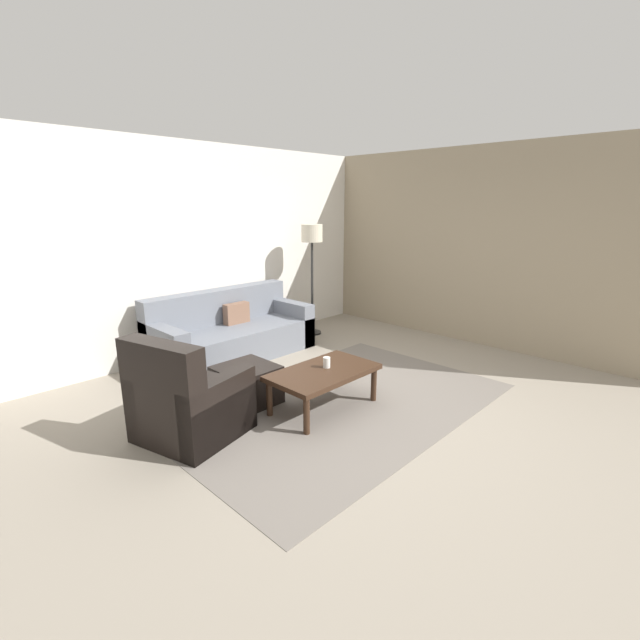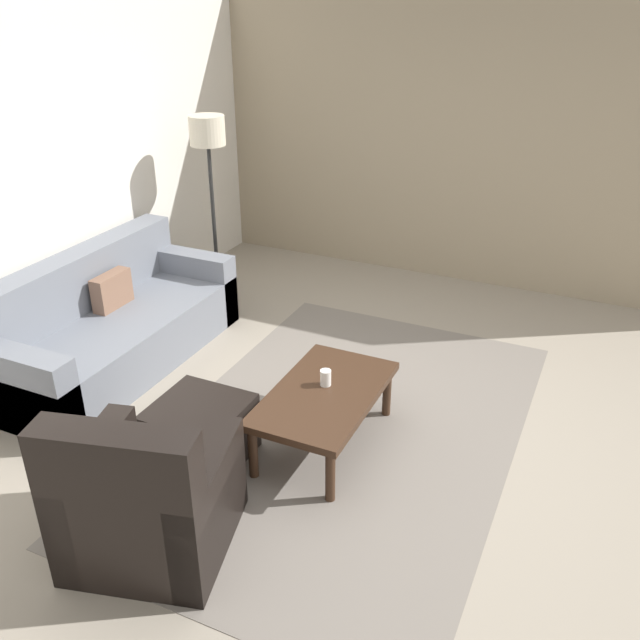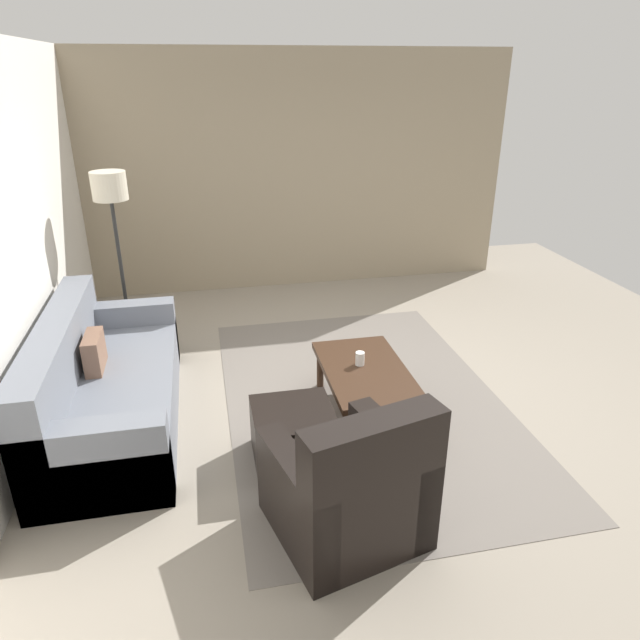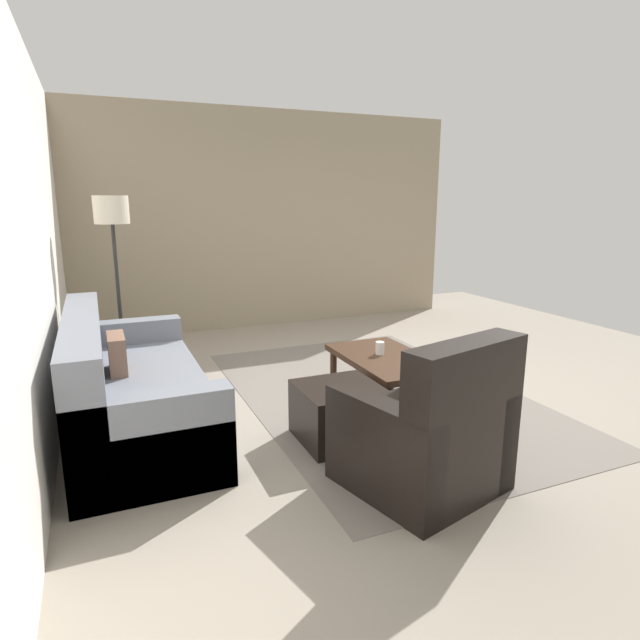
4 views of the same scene
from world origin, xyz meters
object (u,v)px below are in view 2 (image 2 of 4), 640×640
Objects in this scene: coffee_table at (325,398)px; lamp_standing at (209,150)px; cup at (326,378)px; couch_main at (106,328)px; ottoman at (201,432)px; armchair_leather at (146,508)px.

lamp_standing is (1.80, 1.97, 1.05)m from coffee_table.
couch_main is at bearing 84.13° from cup.
ottoman is at bearing -118.36° from couch_main.
couch_main is at bearing 82.17° from coffee_table.
lamp_standing reaches higher than cup.
cup is (-0.21, -2.02, 0.17)m from couch_main.
couch_main is at bearing 45.81° from armchair_leather.
couch_main is 1.88m from lamp_standing.
ottoman is at bearing -149.90° from lamp_standing.
armchair_leather is at bearing -165.48° from ottoman.
armchair_leather reaches higher than cup.
cup is (0.54, -0.63, 0.26)m from ottoman.
coffee_table is at bearing -54.47° from ottoman.
coffee_table is 0.13m from cup.
couch_main reaches higher than coffee_table.
cup is at bearing 19.49° from coffee_table.
ottoman is at bearing 130.70° from cup.
cup is (0.07, 0.03, 0.11)m from coffee_table.
couch_main is 3.87× the size of ottoman.
armchair_leather is at bearing -134.19° from couch_main.
armchair_leather reaches higher than ottoman.
cup is 2.76m from lamp_standing.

